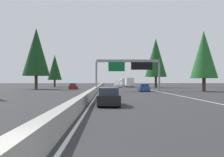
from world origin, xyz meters
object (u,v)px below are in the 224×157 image
bus_far_left (124,82)px  conifer_left_near (36,52)px  conifer_right_mid (156,58)px  box_truck_far_right (129,82)px  minivan_near_center (121,83)px  sedan_far_center (144,88)px  conifer_right_near (204,55)px  oncoming_near (73,86)px  pickup_mid_center (118,84)px  sedan_distant_b (109,97)px  sign_gantry_overhead (129,66)px  conifer_left_mid (55,68)px

bus_far_left → conifer_left_near: conifer_left_near is taller
bus_far_left → conifer_right_mid: size_ratio=0.78×
box_truck_far_right → minivan_near_center: size_ratio=1.70×
sedan_far_center → conifer_right_near: bearing=-95.3°
sedan_far_center → conifer_right_mid: bearing=-15.8°
conifer_left_near → oncoming_near: bearing=-88.2°
conifer_left_near → conifer_right_near: bearing=-112.0°
minivan_near_center → bus_far_left: bearing=179.9°
pickup_mid_center → oncoming_near: 21.01m
conifer_right_mid → conifer_left_near: conifer_left_near is taller
sedan_distant_b → box_truck_far_right: size_ratio=0.52×
minivan_near_center → sedan_far_center: bearing=179.9°
minivan_near_center → pickup_mid_center: size_ratio=0.89×
minivan_near_center → box_truck_far_right: bearing=-179.8°
sedan_distant_b → pickup_mid_center: (59.07, -3.44, 0.23)m
sign_gantry_overhead → bus_far_left: (54.12, -2.94, -3.20)m
sign_gantry_overhead → box_truck_far_right: bearing=-5.3°
minivan_near_center → conifer_left_near: conifer_left_near is taller
minivan_near_center → conifer_right_near: 78.89m
box_truck_far_right → conifer_right_near: size_ratio=0.74×
oncoming_near → conifer_right_near: 30.88m
conifer_right_mid → box_truck_far_right: bearing=46.4°
minivan_near_center → conifer_left_mid: bearing=148.9°
sedan_distant_b → conifer_right_near: size_ratio=0.38×
minivan_near_center → conifer_right_mid: (-49.80, -7.49, 7.98)m
oncoming_near → sedan_distant_b: bearing=11.1°
sedan_distant_b → minivan_near_center: minivan_near_center is taller
minivan_near_center → oncoming_near: (-63.25, 15.35, -0.27)m
bus_far_left → conifer_left_near: 48.81m
conifer_right_near → minivan_near_center: bearing=8.1°
pickup_mid_center → conifer_right_near: (-32.15, -14.87, 6.09)m
conifer_left_near → conifer_left_mid: 23.14m
minivan_near_center → bus_far_left: bus_far_left is taller
oncoming_near → conifer_right_mid: size_ratio=0.30×
sign_gantry_overhead → oncoming_near: (12.70, 12.38, -4.24)m
box_truck_far_right → conifer_right_near: (-35.11, -10.99, 5.39)m
bus_far_left → conifer_right_near: size_ratio=1.00×
conifer_right_near → conifer_left_mid: 51.55m
oncoming_near → bus_far_left: bearing=159.7°
sign_gantry_overhead → conifer_left_near: (12.42, 21.35, 4.10)m
box_truck_far_right → conifer_right_mid: conifer_right_mid is taller
sign_gantry_overhead → conifer_right_near: (-1.92, -14.07, 2.08)m
sedan_distant_b → conifer_left_mid: (64.26, 17.22, 5.76)m
conifer_right_near → oncoming_near: bearing=61.1°
sedan_distant_b → conifer_left_near: conifer_left_near is taller
sedan_distant_b → pickup_mid_center: pickup_mid_center is taller
sedan_distant_b → sedan_far_center: bearing=-14.2°
sedan_far_center → oncoming_near: (13.58, 15.19, 0.00)m
conifer_right_near → box_truck_far_right: bearing=17.4°
bus_far_left → conifer_left_mid: size_ratio=1.08×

